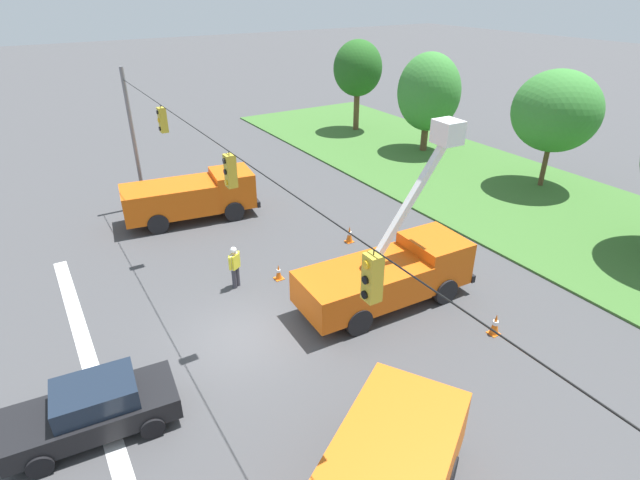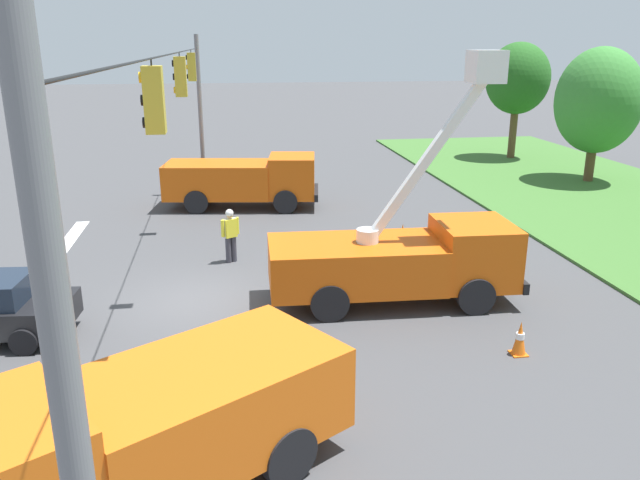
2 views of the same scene
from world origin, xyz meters
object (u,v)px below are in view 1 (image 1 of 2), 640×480
at_px(tree_centre, 556,111).
at_px(traffic_cone_foreground_right, 495,324).
at_px(traffic_cone_mid_right, 349,234).
at_px(traffic_cone_foreground_left, 279,272).
at_px(sedan_black, 94,409).
at_px(utility_truck_bucket_lift, 391,271).
at_px(tree_west, 429,92).
at_px(road_worker, 235,265).
at_px(utility_truck_support_near, 192,196).
at_px(tree_far_west, 358,69).

xyz_separation_m(tree_centre, traffic_cone_foreground_right, (8.11, -13.17, -4.01)).
xyz_separation_m(traffic_cone_foreground_right, traffic_cone_mid_right, (-8.21, -0.40, -0.01)).
bearing_deg(tree_centre, traffic_cone_foreground_right, -58.38).
distance_m(traffic_cone_foreground_left, traffic_cone_foreground_right, 8.45).
relative_size(sedan_black, traffic_cone_mid_right, 5.58).
xyz_separation_m(utility_truck_bucket_lift, traffic_cone_foreground_right, (3.47, 1.84, -0.92)).
xyz_separation_m(tree_west, traffic_cone_mid_right, (8.67, -12.31, -3.70)).
bearing_deg(utility_truck_bucket_lift, traffic_cone_mid_right, 163.08).
distance_m(utility_truck_bucket_lift, road_worker, 6.02).
height_order(road_worker, traffic_cone_mid_right, road_worker).
xyz_separation_m(tree_west, utility_truck_support_near, (2.36, -17.58, -2.86)).
height_order(tree_centre, traffic_cone_foreground_right, tree_centre).
xyz_separation_m(utility_truck_bucket_lift, utility_truck_support_near, (-11.04, -3.83, -0.09)).
distance_m(traffic_cone_foreground_left, traffic_cone_mid_right, 4.44).
bearing_deg(traffic_cone_foreground_left, traffic_cone_mid_right, 105.26).
bearing_deg(traffic_cone_mid_right, traffic_cone_foreground_right, 2.79).
bearing_deg(road_worker, traffic_cone_foreground_left, 77.38).
bearing_deg(tree_far_west, road_worker, -46.53).
relative_size(tree_west, road_worker, 3.78).
distance_m(sedan_black, road_worker, 7.62).
bearing_deg(traffic_cone_foreground_right, tree_west, 144.79).
bearing_deg(tree_west, road_worker, -62.65).
relative_size(tree_west, utility_truck_support_near, 0.99).
bearing_deg(tree_far_west, utility_truck_bucket_lift, -32.16).
bearing_deg(road_worker, traffic_cone_foreground_right, 40.68).
distance_m(utility_truck_bucket_lift, traffic_cone_mid_right, 5.04).
distance_m(road_worker, traffic_cone_mid_right, 6.06).
bearing_deg(tree_centre, sedan_black, -78.08).
relative_size(utility_truck_bucket_lift, sedan_black, 1.54).
bearing_deg(tree_centre, tree_west, -171.80).
bearing_deg(traffic_cone_foreground_left, tree_far_west, 137.05).
bearing_deg(tree_far_west, utility_truck_support_near, -60.64).
xyz_separation_m(tree_far_west, road_worker, (16.47, -17.38, -3.79)).
xyz_separation_m(tree_far_west, traffic_cone_foreground_right, (23.89, -11.00, -4.38)).
bearing_deg(traffic_cone_foreground_left, tree_centre, 93.43).
xyz_separation_m(tree_far_west, utility_truck_bucket_lift, (20.42, -12.84, -3.46)).
relative_size(traffic_cone_foreground_right, traffic_cone_mid_right, 1.02).
height_order(tree_far_west, road_worker, tree_far_west).
distance_m(utility_truck_bucket_lift, traffic_cone_foreground_right, 4.03).
bearing_deg(utility_truck_support_near, traffic_cone_mid_right, 39.90).
bearing_deg(traffic_cone_foreground_left, traffic_cone_foreground_right, 33.64).
height_order(tree_far_west, traffic_cone_foreground_right, tree_far_west).
relative_size(utility_truck_bucket_lift, utility_truck_support_near, 1.01).
xyz_separation_m(tree_centre, traffic_cone_foreground_left, (1.07, -17.85, -4.10)).
bearing_deg(tree_centre, road_worker, -87.97).
relative_size(utility_truck_bucket_lift, traffic_cone_foreground_left, 10.34).
bearing_deg(sedan_black, tree_far_west, 132.17).
xyz_separation_m(traffic_cone_foreground_left, traffic_cone_mid_right, (-1.17, 4.28, 0.08)).
bearing_deg(tree_far_west, sedan_black, -47.83).
xyz_separation_m(tree_far_west, traffic_cone_foreground_left, (16.85, -15.68, -4.47)).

